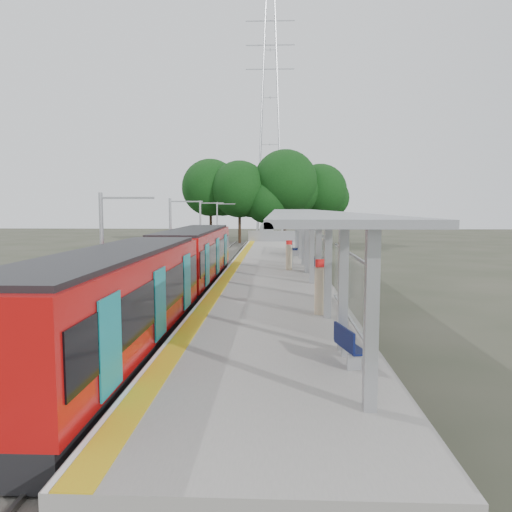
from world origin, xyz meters
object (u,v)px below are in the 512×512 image
Objects in this scene: train at (167,273)px; bench_near at (348,344)px; bench_far at (293,248)px; bench_mid at (316,264)px; info_pillar_far at (289,257)px; info_pillar_near at (321,290)px; litter_bin at (290,260)px.

bench_near is at bearing -53.97° from train.
train reaches higher than bench_far.
info_pillar_far is at bearing 115.43° from bench_mid.
bench_near is 0.69× the size of info_pillar_near.
info_pillar_far is at bearing -90.27° from bench_far.
info_pillar_near is at bearing 78.43° from bench_near.
train is 11.05m from bench_near.
train is 20.01m from bench_far.
litter_bin is at bearing 79.28° from bench_near.
bench_far reaches higher than bench_near.
bench_mid is 0.87× the size of bench_far.
bench_mid reaches higher than bench_near.
litter_bin is (-1.49, 2.76, -0.06)m from bench_mid.
info_pillar_near is (6.31, -3.24, -0.19)m from train.
bench_near is 0.83× the size of bench_far.
bench_far is 8.18m from litter_bin.
info_pillar_near is 14.16m from litter_bin.
info_pillar_near reaches higher than bench_near.
info_pillar_near is 2.24× the size of litter_bin.
bench_far is 1.88× the size of litter_bin.
train is at bearing -104.38° from bench_far.
bench_far is at bearing 78.28° from info_pillar_near.
litter_bin is (-0.75, 14.14, -0.42)m from info_pillar_near.
bench_near reaches higher than litter_bin.
bench_far is 0.92× the size of info_pillar_far.
bench_near is 0.95× the size of bench_mid.
litter_bin is (-0.93, 19.83, -0.03)m from bench_near.
info_pillar_far is (-0.84, 12.74, -0.08)m from info_pillar_near.
bench_mid is 2.11m from info_pillar_far.
train is 19.89× the size of bench_near.
bench_far is at bearing 83.94° from info_pillar_far.
bench_near is 18.46m from info_pillar_far.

